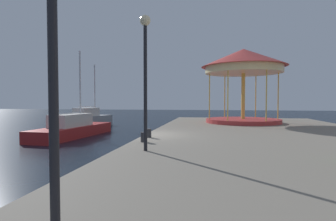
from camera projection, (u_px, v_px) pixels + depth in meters
ground_plane at (145, 150)px, 13.40m from camera, size 120.00×120.00×0.00m
quay_dock at (274, 146)px, 12.40m from camera, size 12.30×28.42×0.80m
sailboat_red at (73, 128)px, 18.36m from camera, size 2.60×7.58×6.03m
sailboat_grey at (88, 120)px, 25.32m from camera, size 3.00×5.48×6.01m
carousel at (243, 68)px, 20.37m from camera, size 6.39×6.39×5.62m
lamp_post_mid_promenade at (145, 59)px, 8.88m from camera, size 0.36×0.36×4.51m
bollard_center at (149, 133)px, 12.23m from camera, size 0.24×0.24×0.40m
bollard_south at (144, 137)px, 10.90m from camera, size 0.24×0.24×0.40m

